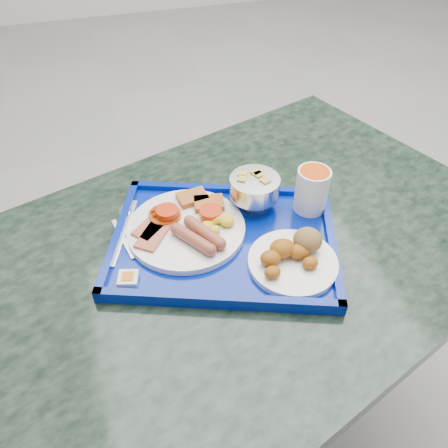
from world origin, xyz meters
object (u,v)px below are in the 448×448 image
(fruit_bowl, at_px, (254,187))
(juice_cup, at_px, (312,189))
(table, at_px, (241,295))
(main_plate, at_px, (189,225))
(bread_plate, at_px, (294,256))
(tray, at_px, (224,241))

(fruit_bowl, xyz_separation_m, juice_cup, (0.11, -0.05, 0.00))
(table, distance_m, fruit_bowl, 0.26)
(fruit_bowl, distance_m, juice_cup, 0.12)
(main_plate, xyz_separation_m, fruit_bowl, (0.15, 0.03, 0.03))
(bread_plate, xyz_separation_m, juice_cup, (0.10, 0.13, 0.03))
(table, relative_size, fruit_bowl, 12.46)
(table, xyz_separation_m, main_plate, (-0.10, 0.05, 0.21))
(table, height_order, main_plate, main_plate)
(bread_plate, xyz_separation_m, fruit_bowl, (-0.01, 0.18, 0.03))
(fruit_bowl, bearing_deg, main_plate, -167.27)
(tray, distance_m, fruit_bowl, 0.13)
(tray, relative_size, juice_cup, 5.48)
(table, distance_m, juice_cup, 0.30)
(tray, distance_m, juice_cup, 0.21)
(table, height_order, fruit_bowl, fruit_bowl)
(table, relative_size, juice_cup, 13.65)
(main_plate, relative_size, fruit_bowl, 2.26)
(tray, distance_m, main_plate, 0.08)
(tray, relative_size, bread_plate, 3.14)
(table, relative_size, main_plate, 5.51)
(main_plate, relative_size, bread_plate, 1.42)
(fruit_bowl, bearing_deg, bread_plate, -86.10)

